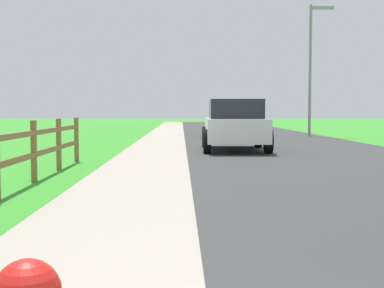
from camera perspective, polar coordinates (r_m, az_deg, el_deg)
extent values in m
plane|color=green|center=(25.84, -0.79, 0.69)|extent=(120.00, 120.00, 0.00)
cube|color=#353535|center=(28.08, 6.35, 0.90)|extent=(7.00, 66.00, 0.01)
cube|color=#A79C8C|center=(27.98, -6.97, 0.89)|extent=(6.00, 66.00, 0.01)
cube|color=green|center=(28.17, -10.01, 0.88)|extent=(5.00, 66.00, 0.00)
cube|color=#A91511|center=(1.87, -16.89, -12.60)|extent=(0.04, 0.04, 0.04)
cylinder|color=brown|center=(9.95, -16.20, -0.78)|extent=(0.11, 0.11, 1.10)
cylinder|color=brown|center=(11.85, -13.75, -0.08)|extent=(0.11, 0.11, 1.10)
cylinder|color=brown|center=(13.76, -11.98, 0.43)|extent=(0.11, 0.11, 1.10)
cube|color=white|center=(17.51, 4.47, 1.52)|extent=(1.93, 4.33, 0.71)
cube|color=#1E232B|center=(17.26, 4.54, 3.66)|extent=(1.66, 2.31, 0.59)
cylinder|color=black|center=(16.29, 7.99, 0.28)|extent=(0.24, 0.73, 0.72)
cylinder|color=black|center=(16.15, 1.59, 0.29)|extent=(0.24, 0.73, 0.72)
cylinder|color=black|center=(18.92, 6.92, 0.74)|extent=(0.24, 0.73, 0.72)
cylinder|color=black|center=(18.80, 1.41, 0.74)|extent=(0.24, 0.73, 0.72)
cube|color=navy|center=(26.87, 3.69, 2.12)|extent=(1.99, 4.34, 0.66)
cube|color=#1E232B|center=(26.67, 3.72, 3.41)|extent=(1.70, 2.01, 0.54)
cylinder|color=black|center=(25.62, 5.94, 1.42)|extent=(0.24, 0.69, 0.68)
cylinder|color=black|center=(25.51, 1.76, 1.42)|extent=(0.24, 0.69, 0.68)
cylinder|color=black|center=(28.27, 5.43, 1.61)|extent=(0.24, 0.69, 0.68)
cylinder|color=black|center=(28.17, 1.64, 1.62)|extent=(0.24, 0.69, 0.68)
cylinder|color=gray|center=(27.39, 12.24, 7.46)|extent=(0.14, 0.14, 6.39)
cube|color=#999999|center=(27.90, 13.45, 13.67)|extent=(1.10, 0.20, 0.14)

